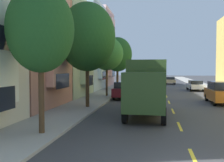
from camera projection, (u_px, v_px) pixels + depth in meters
ground_plane at (164, 90)px, 36.40m from camera, size 160.00×160.00×0.00m
sidewalk_left at (112, 90)px, 35.56m from camera, size 3.20×120.00×0.14m
sidewalk_right at (220, 92)px, 33.28m from camera, size 3.20×120.00×0.14m
lane_centerline_dashes at (165, 94)px, 30.97m from camera, size 0.14×47.20×0.01m
townhouse_third_sage at (27, 51)px, 28.59m from camera, size 14.00×8.02×10.41m
townhouse_fourth_powder_blue at (56, 49)px, 36.62m from camera, size 13.69×8.02×12.14m
townhouse_fifth_rose at (72, 50)px, 44.77m from camera, size 14.44×8.02×12.85m
street_tree_nearest at (40, 30)px, 11.58m from camera, size 3.01×3.01×6.65m
street_tree_second at (87, 37)px, 19.63m from camera, size 4.28×4.28×7.94m
street_tree_third at (107, 54)px, 27.76m from camera, size 3.56×3.56×6.32m
street_tree_farthest at (117, 54)px, 35.83m from camera, size 4.03×4.03×7.26m
delivery_box_truck at (147, 84)px, 17.24m from camera, size 2.61×7.57×3.60m
parked_sedan_white at (195, 85)px, 36.02m from camera, size 1.92×4.55×1.43m
parked_wagon_red at (140, 80)px, 53.26m from camera, size 1.93×4.74×1.50m
parked_wagon_charcoal at (136, 82)px, 43.94m from camera, size 1.91×4.73×1.50m
parked_pickup_burgundy at (125, 90)px, 26.67m from camera, size 2.13×5.35×1.73m
parked_suv_black at (134, 83)px, 38.37m from camera, size 1.98×4.81×1.93m
parked_suv_orange at (221, 92)px, 22.68m from camera, size 1.96×4.81×1.93m
moving_champagne_sedan at (170, 80)px, 51.19m from camera, size 1.80×4.50×1.43m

